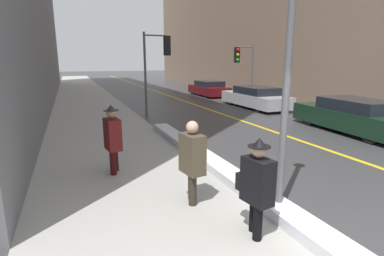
# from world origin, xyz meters

# --- Properties ---
(sidewalk_slab) EXTENTS (4.00, 80.00, 0.01)m
(sidewalk_slab) POSITION_xyz_m (-2.00, 15.00, 0.01)
(sidewalk_slab) COLOR #9E9B93
(sidewalk_slab) RESTS_ON ground
(road_centre_stripe) EXTENTS (0.16, 80.00, 0.00)m
(road_centre_stripe) POSITION_xyz_m (4.00, 15.00, 0.00)
(road_centre_stripe) COLOR gold
(road_centre_stripe) RESTS_ON ground
(snow_bank_curb) EXTENTS (0.51, 9.04, 0.20)m
(snow_bank_curb) POSITION_xyz_m (0.15, 4.16, 0.10)
(snow_bank_curb) COLOR silver
(snow_bank_curb) RESTS_ON ground
(building_facade_right) EXTENTS (6.00, 36.00, 13.18)m
(building_facade_right) POSITION_xyz_m (13.00, 22.00, 6.59)
(building_facade_right) COLOR #846B56
(building_facade_right) RESTS_ON ground
(lamp_post) EXTENTS (0.28, 0.28, 5.50)m
(lamp_post) POSITION_xyz_m (0.21, 1.46, 3.25)
(lamp_post) COLOR #515156
(lamp_post) RESTS_ON ground
(traffic_light_near) EXTENTS (1.31, 0.32, 3.92)m
(traffic_light_near) POSITION_xyz_m (0.99, 11.61, 2.83)
(traffic_light_near) COLOR #515156
(traffic_light_near) RESTS_ON ground
(traffic_light_far) EXTENTS (1.31, 0.32, 3.56)m
(traffic_light_far) POSITION_xyz_m (6.76, 13.45, 2.57)
(traffic_light_far) COLOR #515156
(traffic_light_far) RESTS_ON ground
(pedestrian_with_shoulder_bag) EXTENTS (0.35, 0.71, 1.55)m
(pedestrian_with_shoulder_bag) POSITION_xyz_m (-0.59, 1.01, 0.84)
(pedestrian_with_shoulder_bag) COLOR black
(pedestrian_with_shoulder_bag) RESTS_ON ground
(pedestrian_in_glasses) EXTENTS (0.37, 0.55, 1.57)m
(pedestrian_in_glasses) POSITION_xyz_m (-1.05, 2.39, 0.87)
(pedestrian_in_glasses) COLOR #2A241B
(pedestrian_in_glasses) RESTS_ON ground
(pedestrian_trailing) EXTENTS (0.37, 0.54, 1.65)m
(pedestrian_trailing) POSITION_xyz_m (-2.19, 4.49, 0.90)
(pedestrian_trailing) COLOR #340C0C
(pedestrian_trailing) RESTS_ON ground
(parked_car_dark_green) EXTENTS (2.09, 4.97, 1.25)m
(parked_car_dark_green) POSITION_xyz_m (6.69, 5.42, 0.60)
(parked_car_dark_green) COLOR black
(parked_car_dark_green) RESTS_ON ground
(parked_car_silver) EXTENTS (1.73, 4.84, 1.20)m
(parked_car_silver) POSITION_xyz_m (6.71, 11.92, 0.58)
(parked_car_silver) COLOR #B2B2B7
(parked_car_silver) RESTS_ON ground
(parked_car_maroon) EXTENTS (1.74, 4.23, 1.14)m
(parked_car_maroon) POSITION_xyz_m (6.86, 18.36, 0.55)
(parked_car_maroon) COLOR #600F14
(parked_car_maroon) RESTS_ON ground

